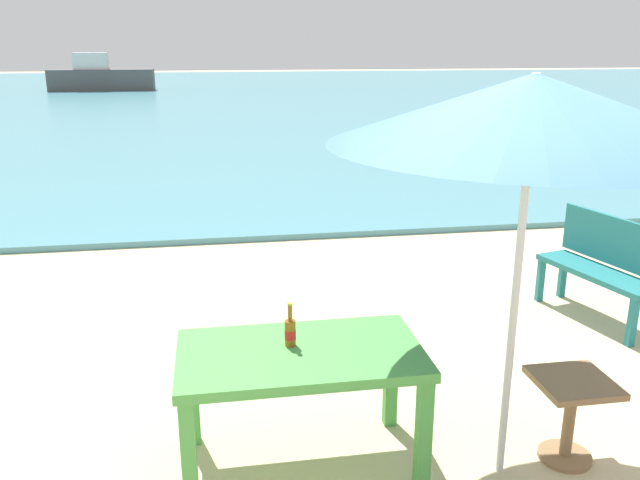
# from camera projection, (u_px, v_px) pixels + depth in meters

# --- Properties ---
(sea_water) EXTENTS (120.00, 50.00, 0.08)m
(sea_water) POSITION_uv_depth(u_px,v_px,m) (241.00, 94.00, 32.10)
(sea_water) COLOR teal
(sea_water) RESTS_ON ground_plane
(picnic_table_green) EXTENTS (1.40, 0.80, 0.76)m
(picnic_table_green) POSITION_uv_depth(u_px,v_px,m) (301.00, 367.00, 3.76)
(picnic_table_green) COLOR #4C9E47
(picnic_table_green) RESTS_ON ground_plane
(beer_bottle_amber) EXTENTS (0.07, 0.07, 0.26)m
(beer_bottle_amber) POSITION_uv_depth(u_px,v_px,m) (290.00, 331.00, 3.76)
(beer_bottle_amber) COLOR brown
(beer_bottle_amber) RESTS_ON picnic_table_green
(patio_umbrella) EXTENTS (2.10, 2.10, 2.30)m
(patio_umbrella) POSITION_uv_depth(u_px,v_px,m) (533.00, 110.00, 3.28)
(patio_umbrella) COLOR silver
(patio_umbrella) RESTS_ON ground_plane
(side_table_wood) EXTENTS (0.44, 0.44, 0.54)m
(side_table_wood) POSITION_uv_depth(u_px,v_px,m) (571.00, 407.00, 3.90)
(side_table_wood) COLOR olive
(side_table_wood) RESTS_ON ground_plane
(bench_teal_center) EXTENTS (0.64, 1.25, 0.95)m
(bench_teal_center) POSITION_uv_depth(u_px,v_px,m) (604.00, 262.00, 5.89)
(bench_teal_center) COLOR #237275
(bench_teal_center) RESTS_ON ground_plane
(swimmer_person) EXTENTS (0.34, 0.34, 0.41)m
(swimmer_person) POSITION_uv_depth(u_px,v_px,m) (372.00, 147.00, 14.35)
(swimmer_person) COLOR tan
(swimmer_person) RESTS_ON sea_water
(boat_cargo_ship) EXTENTS (5.19, 1.42, 1.89)m
(boat_cargo_ship) POSITION_uv_depth(u_px,v_px,m) (100.00, 77.00, 33.54)
(boat_cargo_ship) COLOR #4C4C4C
(boat_cargo_ship) RESTS_ON sea_water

